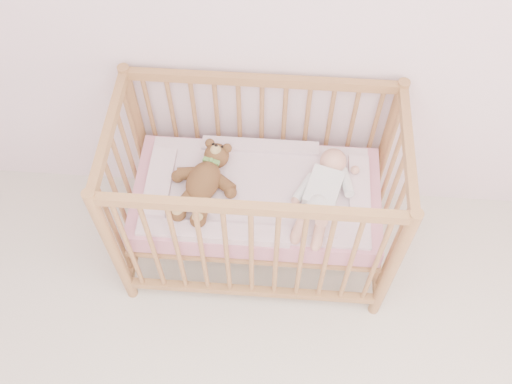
# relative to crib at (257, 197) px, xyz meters

# --- Properties ---
(wall_back) EXTENTS (4.00, 0.02, 2.70)m
(wall_back) POSITION_rel_crib_xyz_m (0.15, 0.40, 0.85)
(wall_back) COLOR silver
(wall_back) RESTS_ON floor
(crib) EXTENTS (1.36, 0.76, 1.00)m
(crib) POSITION_rel_crib_xyz_m (0.00, 0.00, 0.00)
(crib) COLOR #AD8349
(crib) RESTS_ON floor
(mattress) EXTENTS (1.22, 0.62, 0.13)m
(mattress) POSITION_rel_crib_xyz_m (0.00, 0.00, -0.01)
(mattress) COLOR pink
(mattress) RESTS_ON crib
(blanket) EXTENTS (1.10, 0.58, 0.06)m
(blanket) POSITION_rel_crib_xyz_m (0.00, 0.00, 0.06)
(blanket) COLOR #D08FA0
(blanket) RESTS_ON mattress
(baby) EXTENTS (0.43, 0.64, 0.14)m
(baby) POSITION_rel_crib_xyz_m (0.32, -0.02, 0.14)
(baby) COLOR white
(baby) RESTS_ON blanket
(teddy_bear) EXTENTS (0.47, 0.57, 0.14)m
(teddy_bear) POSITION_rel_crib_xyz_m (-0.26, -0.02, 0.15)
(teddy_bear) COLOR brown
(teddy_bear) RESTS_ON blanket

